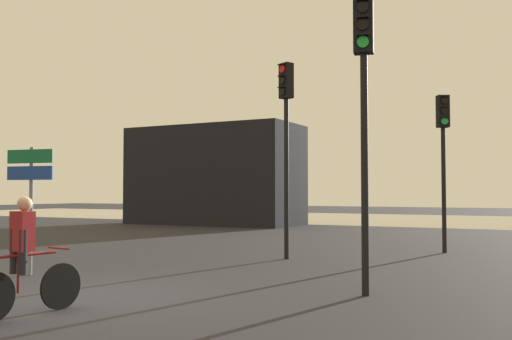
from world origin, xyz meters
The scene contains 8 objects.
ground_plane centered at (0.00, 0.00, 0.00)m, with size 120.00×120.00×0.00m, color #28282D.
water_strip centered at (0.00, 29.00, 0.00)m, with size 80.00×16.00×0.01m, color #9E937F.
distant_building centered at (-9.27, 19.00, 2.57)m, with size 9.04×4.00×5.14m, color black.
traffic_light_near_right centered at (3.92, 2.27, 3.36)m, with size 0.36×0.38×4.86m.
traffic_light_center centered at (0.67, 6.34, 3.42)m, with size 0.39×0.41×4.97m.
traffic_light_far_right centered at (3.96, 9.70, 3.06)m, with size 0.40×0.42×4.40m.
direction_sign_post centered at (-2.79, 1.37, 1.79)m, with size 1.09×0.21×2.60m.
cyclist centered at (0.29, -1.38, 0.82)m, with size 0.46×1.70×1.62m.
Camera 1 is at (6.63, -6.79, 1.67)m, focal length 40.00 mm.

